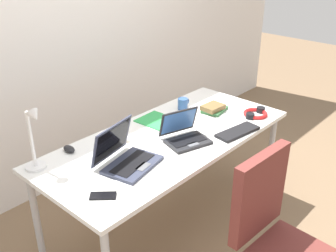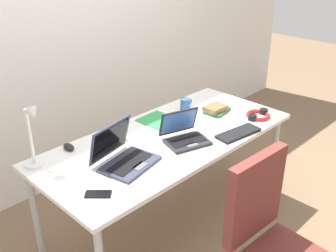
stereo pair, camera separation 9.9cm
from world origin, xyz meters
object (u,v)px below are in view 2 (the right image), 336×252
Objects in this scene: desk_lamp at (33,137)px; book_stack at (216,109)px; external_keyboard at (238,133)px; cell_phone at (98,194)px; headphones at (258,115)px; laptop_far_corner at (185,136)px; pill_bottle at (124,134)px; coffee_mug at (185,104)px; paper_folder_front_right at (161,121)px; computer_mouse at (69,147)px; laptop_front_left at (124,156)px.

desk_lamp is 1.37m from book_stack.
book_stack reaches higher than external_keyboard.
cell_phone is 0.64× the size of headphones.
laptop_far_corner is 4.15× the size of pill_bottle.
cell_phone is at bearing -170.17° from book_stack.
cell_phone is 0.62× the size of book_stack.
desk_lamp is 1.59m from headphones.
cell_phone is 1.20× the size of coffee_mug.
pill_bottle is at bearing -176.13° from coffee_mug.
desk_lamp reaches higher than cell_phone.
paper_folder_front_right is (0.93, -0.08, -0.19)m from desk_lamp.
computer_mouse is (0.24, 0.05, -0.18)m from desk_lamp.
book_stack is (1.34, -0.26, -0.17)m from desk_lamp.
external_keyboard is at bearing -118.50° from book_stack.
cell_phone is at bearing -174.27° from laptop_far_corner.
external_keyboard is at bearing -65.96° from paper_folder_front_right.
laptop_far_corner reaches higher than paper_folder_front_right.
external_keyboard is at bearing -96.36° from coffee_mug.
pill_bottle reaches higher than external_keyboard.
desk_lamp is at bearing 170.27° from pill_bottle.
headphones is at bearing 19.03° from external_keyboard.
cell_phone is 0.93m from paper_folder_front_right.
computer_mouse is at bearing 155.25° from headphones.
headphones reaches higher than external_keyboard.
paper_folder_front_right is at bearing -174.56° from coffee_mug.
coffee_mug is (0.06, 0.54, 0.03)m from external_keyboard.
pill_bottle is (0.57, -0.10, -0.16)m from desk_lamp.
coffee_mug is at bearing 41.70° from laptop_far_corner.
paper_folder_front_right is at bearing 156.87° from book_stack.
computer_mouse is at bearing 28.84° from cell_phone.
headphones is at bearing -20.15° from computer_mouse.
computer_mouse is at bearing 142.73° from laptop_far_corner.
coffee_mug is at bearing 92.00° from external_keyboard.
desk_lamp reaches higher than book_stack.
headphones is 0.31m from book_stack.
paper_folder_front_right is (-0.41, 0.17, -0.02)m from book_stack.
laptop_far_corner is at bearing 157.95° from external_keyboard.
coffee_mug is (0.29, 0.03, 0.04)m from paper_folder_front_right.
paper_folder_front_right is 2.74× the size of coffee_mug.
coffee_mug reaches higher than cell_phone.
laptop_front_left is at bearing 171.30° from laptop_far_corner.
laptop_far_corner is at bearing -32.67° from computer_mouse.
desk_lamp is 0.52m from cell_phone.
paper_folder_front_right is (0.69, -0.13, -0.01)m from computer_mouse.
pill_bottle is at bearing -19.65° from computer_mouse.
laptop_far_corner is 0.68m from headphones.
desk_lamp is 1.83× the size of book_stack.
external_keyboard is at bearing -169.34° from headphones.
coffee_mug is (-0.28, 0.47, 0.03)m from headphones.
laptop_front_left is at bearing -155.78° from paper_folder_front_right.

